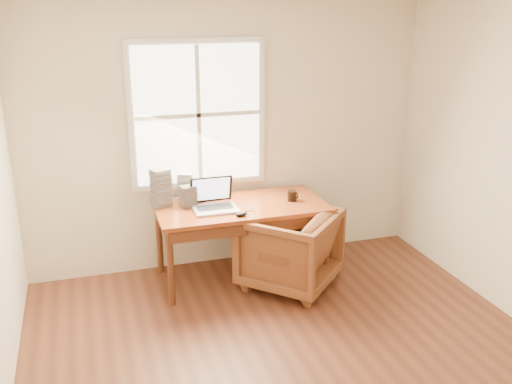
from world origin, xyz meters
The scene contains 11 objects.
room_shell centered at (-0.02, 0.16, 1.32)m, with size 4.04×4.54×2.64m.
desk centered at (0.00, 1.80, 0.73)m, with size 1.60×0.80×0.04m, color brown.
armchair centered at (0.38, 1.51, 0.37)m, with size 0.80×0.82×0.75m, color brown.
wicker_stool centered at (0.24, 1.80, 0.19)m, with size 0.38×0.38×0.38m, color brown.
laptop centered at (-0.26, 1.71, 0.88)m, with size 0.36×0.38×0.27m, color #A9AAB0, non-canonical shape.
mouse centered at (-0.08, 1.51, 0.77)m, with size 0.11×0.06×0.04m, color black.
coffee_mug centered at (0.50, 1.76, 0.80)m, with size 0.09×0.09×0.10m, color black.
cd_stack_a centered at (-0.47, 2.05, 0.89)m, with size 0.14×0.12×0.28m, color silver.
cd_stack_b centered at (-0.48, 1.90, 0.85)m, with size 0.13×0.12×0.20m, color #26262B.
cd_stack_c centered at (-0.72, 1.98, 0.93)m, with size 0.16×0.14×0.36m, color #999BA6.
cd_stack_d centered at (-0.34, 2.02, 0.84)m, with size 0.14×0.12×0.18m, color silver.
Camera 1 is at (-1.37, -3.07, 2.57)m, focal length 40.00 mm.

